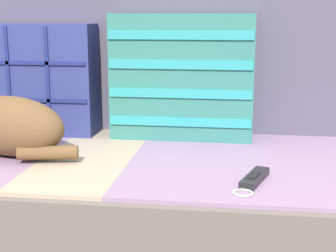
{
  "coord_description": "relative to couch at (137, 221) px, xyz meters",
  "views": [
    {
      "loc": [
        0.3,
        -1.33,
        0.83
      ],
      "look_at": [
        0.11,
        0.05,
        0.53
      ],
      "focal_mm": 55.0,
      "sensor_mm": 36.0,
      "label": 1
    }
  ],
  "objects": [
    {
      "name": "sofa_backrest",
      "position": [
        0.0,
        0.36,
        0.49
      ],
      "size": [
        2.11,
        0.14,
        0.54
      ],
      "color": "#514C60",
      "rests_on": "couch"
    },
    {
      "name": "game_remote_far",
      "position": [
        0.34,
        -0.24,
        0.23
      ],
      "size": [
        0.1,
        0.2,
        0.02
      ],
      "color": "black",
      "rests_on": "couch"
    },
    {
      "name": "sleeping_cat",
      "position": [
        -0.37,
        -0.08,
        0.3
      ],
      "size": [
        0.43,
        0.28,
        0.17
      ],
      "color": "brown",
      "rests_on": "couch"
    },
    {
      "name": "couch",
      "position": [
        0.0,
        0.0,
        0.0
      ],
      "size": [
        2.15,
        0.85,
        0.43
      ],
      "color": "brown",
      "rests_on": "ground_plane"
    },
    {
      "name": "throw_pillow_quilted",
      "position": [
        -0.39,
        0.21,
        0.4
      ],
      "size": [
        0.41,
        0.14,
        0.37
      ],
      "color": "navy",
      "rests_on": "couch"
    },
    {
      "name": "throw_pillow_striped",
      "position": [
        0.11,
        0.21,
        0.42
      ],
      "size": [
        0.46,
        0.14,
        0.41
      ],
      "color": "#337A70",
      "rests_on": "couch"
    }
  ]
}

